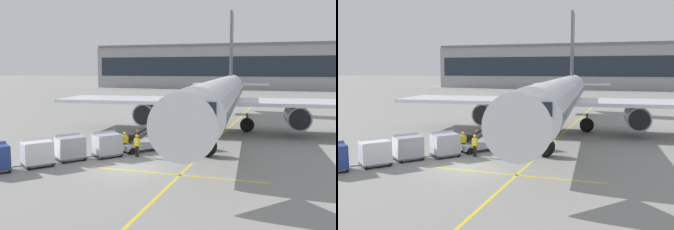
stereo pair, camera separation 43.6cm
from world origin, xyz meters
The scene contains 14 objects.
ground_plane centered at (0.00, 0.00, 0.00)m, with size 600.00×600.00×0.00m, color gray.
parked_airplane centered at (3.52, 16.38, 3.77)m, with size 35.25×44.84×15.12m.
belt_loader centered at (-0.93, 5.45, 0.87)m, with size 4.20×4.97×3.05m.
baggage_cart_lead centered at (-2.78, 2.61, 1.00)m, with size 2.49×2.65×1.91m.
baggage_cart_second centered at (-4.83, 0.74, 1.00)m, with size 2.49×2.65×1.91m.
baggage_cart_third centered at (-6.04, -1.47, 1.00)m, with size 2.49×2.65×1.91m.
ground_crew_by_loader centered at (-1.94, 4.11, 1.00)m, with size 0.54×0.35×1.74m.
ground_crew_by_carts centered at (-0.55, 3.28, 1.00)m, with size 0.55×0.34×1.74m.
safety_cone_engine_keepout centered at (-3.98, 14.74, 0.30)m, with size 0.53×0.53×0.61m.
safety_cone_wingtip centered at (-3.62, 14.37, 0.37)m, with size 0.67×0.67×0.76m.
safety_cone_nose_mark centered at (-4.51, 12.82, 0.33)m, with size 0.60×0.60×0.68m.
apron_guidance_line_lead_in centered at (3.98, 15.57, 0.00)m, with size 0.20×110.00×0.01m.
apron_guidance_line_stop_bar centered at (3.60, -0.50, 0.00)m, with size 12.00×0.20×0.01m.
terminal_building centered at (-0.51, 107.95, 7.42)m, with size 111.11×17.58×14.95m.
Camera 1 is at (10.42, -22.81, 6.73)m, focal length 40.08 mm.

